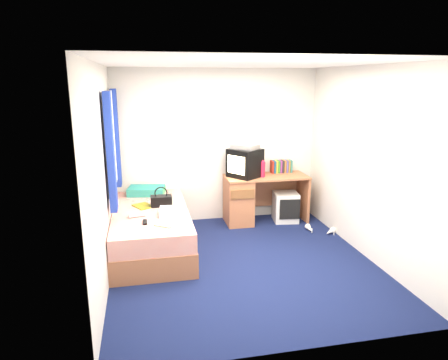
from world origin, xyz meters
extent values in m
plane|color=#0C1438|center=(0.00, 0.00, 0.00)|extent=(3.40, 3.40, 0.00)
plane|color=white|center=(0.00, 0.00, 2.40)|extent=(3.40, 3.40, 0.00)
plane|color=silver|center=(0.00, 1.70, 1.20)|extent=(3.20, 0.00, 3.20)
plane|color=silver|center=(0.00, -1.70, 1.20)|extent=(3.20, 0.00, 3.20)
plane|color=silver|center=(-1.60, 0.00, 1.20)|extent=(0.00, 3.40, 3.40)
plane|color=silver|center=(1.60, 0.00, 1.20)|extent=(0.00, 3.40, 3.40)
cube|color=#B26F4A|center=(-1.10, 0.70, 0.15)|extent=(1.00, 2.00, 0.30)
cube|color=brown|center=(-0.60, 0.30, 0.16)|extent=(0.02, 0.70, 0.18)
cube|color=white|center=(-1.10, 0.70, 0.42)|extent=(0.98, 1.98, 0.24)
cube|color=#1963A5|center=(-1.14, 1.47, 0.60)|extent=(0.59, 0.43, 0.12)
cube|color=#B26F4A|center=(0.73, 1.42, 0.73)|extent=(1.30, 0.55, 0.03)
cube|color=#B26F4A|center=(0.28, 1.42, 0.36)|extent=(0.40, 0.52, 0.72)
cube|color=#B26F4A|center=(1.36, 1.42, 0.36)|extent=(0.04, 0.52, 0.72)
cube|color=#B26F4A|center=(0.98, 1.67, 0.45)|extent=(0.78, 0.03, 0.55)
cube|color=silver|center=(1.05, 1.36, 0.24)|extent=(0.42, 0.42, 0.47)
cube|color=black|center=(0.38, 1.44, 0.97)|extent=(0.59, 0.59, 0.44)
cube|color=#FCDD9F|center=(0.22, 1.32, 0.97)|extent=(0.21, 0.28, 0.27)
cube|color=#B4B5B7|center=(0.38, 1.44, 1.22)|extent=(0.46, 0.46, 0.07)
cube|color=maroon|center=(0.88, 1.60, 0.85)|extent=(0.03, 0.13, 0.20)
cube|color=navy|center=(0.91, 1.60, 0.85)|extent=(0.03, 0.13, 0.20)
cube|color=gold|center=(0.95, 1.60, 0.85)|extent=(0.03, 0.13, 0.20)
cube|color=#337F33|center=(0.98, 1.60, 0.85)|extent=(0.03, 0.13, 0.20)
cube|color=#7F337F|center=(1.02, 1.60, 0.85)|extent=(0.03, 0.13, 0.20)
cube|color=#262626|center=(1.05, 1.60, 0.85)|extent=(0.03, 0.13, 0.20)
cube|color=#B26633|center=(1.09, 1.60, 0.85)|extent=(0.03, 0.13, 0.20)
cube|color=#4C4C99|center=(1.12, 1.60, 0.85)|extent=(0.03, 0.13, 0.20)
cube|color=olive|center=(1.16, 1.60, 0.85)|extent=(0.03, 0.13, 0.20)
cube|color=#337272|center=(1.19, 1.60, 0.85)|extent=(0.03, 0.13, 0.20)
cube|color=black|center=(1.18, 1.63, 0.82)|extent=(0.04, 0.12, 0.14)
cylinder|color=red|center=(0.65, 1.36, 0.87)|extent=(0.09, 0.09, 0.23)
cylinder|color=silver|center=(0.58, 1.46, 0.84)|extent=(0.06, 0.06, 0.17)
cube|color=black|center=(-0.95, 0.85, 0.61)|extent=(0.29, 0.17, 0.14)
torus|color=black|center=(-0.95, 0.85, 0.72)|extent=(0.18, 0.02, 0.18)
cube|color=white|center=(-0.84, 0.43, 0.59)|extent=(0.32, 0.28, 0.10)
cube|color=yellow|center=(-1.19, 0.88, 0.55)|extent=(0.32, 0.35, 0.01)
cylinder|color=white|center=(-1.27, 0.46, 0.58)|extent=(0.21, 0.10, 0.07)
cube|color=orange|center=(-0.97, 0.05, 0.55)|extent=(0.21, 0.18, 0.01)
cube|color=black|center=(-1.18, 0.22, 0.55)|extent=(0.05, 0.16, 0.02)
cube|color=silver|center=(-1.58, 0.90, 1.45)|extent=(0.02, 0.90, 1.10)
cube|color=white|center=(-1.57, 0.90, 2.04)|extent=(0.06, 1.06, 0.08)
cube|color=white|center=(-1.57, 0.90, 0.86)|extent=(0.06, 1.06, 0.08)
cube|color=navy|center=(-1.53, 0.31, 1.40)|extent=(0.08, 0.24, 1.40)
cube|color=navy|center=(-1.53, 1.49, 1.40)|extent=(0.08, 0.24, 1.40)
cone|color=white|center=(1.25, 0.83, 0.04)|extent=(0.11, 0.23, 0.09)
cone|color=white|center=(1.49, 0.67, 0.04)|extent=(0.23, 0.21, 0.09)
camera|label=1|loc=(-1.16, -4.43, 2.22)|focal=32.00mm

